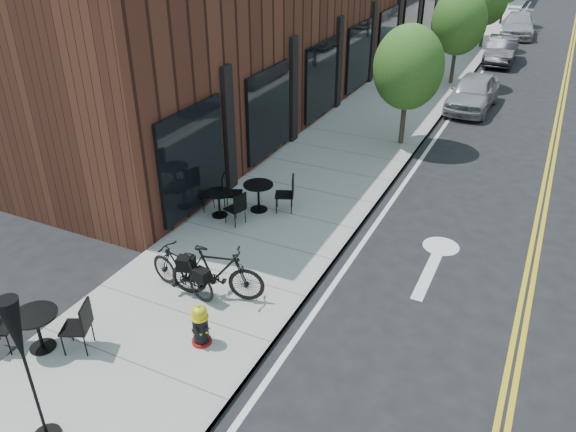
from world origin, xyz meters
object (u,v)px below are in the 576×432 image
Objects in this scene: bicycle_left at (182,271)px; parked_car_b at (501,50)px; bicycle_right at (217,273)px; bistro_set_a at (37,326)px; fire_hydrant at (200,325)px; parked_car_c at (518,25)px; bistro_set_c at (219,200)px; parked_car_a at (473,92)px; bistro_set_b at (258,193)px; patio_umbrella at (19,343)px.

parked_car_b is at bearing -176.80° from bicycle_left.
bicycle_right reaches higher than bistro_set_a.
bistro_set_a is at bearing -16.84° from bicycle_left.
bicycle_left is at bearing -98.76° from parked_car_b.
bicycle_right reaches higher than bicycle_left.
bicycle_left is (-1.17, 1.12, 0.12)m from fire_hydrant.
bicycle_left is 0.44× the size of parked_car_b.
parked_car_c is at bearing 96.92° from fire_hydrant.
bistro_set_a is 5.53m from bistro_set_c.
parked_car_a is 15.60m from parked_car_c.
bicycle_right reaches higher than bistro_set_b.
bistro_set_c is 0.35× the size of parked_car_c.
bicycle_right is at bearing 113.99° from bicycle_left.
fire_hydrant is at bearing 71.25° from patio_umbrella.
parked_car_a reaches higher than fire_hydrant.
patio_umbrella reaches higher than parked_car_b.
parked_car_a is (1.93, 16.09, 0.15)m from fire_hydrant.
parked_car_c is (2.38, 30.40, -0.02)m from bicycle_right.
parked_car_c is (0.00, 7.45, 0.03)m from parked_car_b.
patio_umbrella reaches higher than parked_car_a.
fire_hydrant is 0.21× the size of parked_car_a.
bistro_set_c is 0.42× the size of parked_car_b.
parked_car_a is at bearing 50.03° from bistro_set_b.
bicycle_right is 14.99m from parked_car_a.
bicycle_right is 1.06× the size of bistro_set_b.
bicycle_left is 0.95× the size of bistro_set_b.
bistro_set_c is (-2.22, 4.18, 0.04)m from fire_hydrant.
patio_umbrella is (1.29, -6.89, 1.38)m from bistro_set_c.
patio_umbrella is 27.13m from parked_car_b.
bistro_set_b is at bearing -101.58° from parked_car_c.
patio_umbrella is at bearing -97.16° from parked_car_b.
bistro_set_a reaches higher than bistro_set_c.
parked_car_b reaches higher than bicycle_right.
bistro_set_b is 19.66m from parked_car_b.
bicycle_right is at bearing 83.19° from patio_umbrella.
bicycle_right reaches higher than fire_hydrant.
patio_umbrella is at bearing -99.10° from parked_car_c.
parked_car_b is 7.45m from parked_car_c.
parked_car_a reaches higher than bicycle_right.
patio_umbrella is at bearing 14.60° from bicycle_left.
bistro_set_b is 0.39× the size of parked_car_c.
bicycle_left is at bearing 93.75° from patio_umbrella.
parked_car_b is (2.38, 22.95, -0.05)m from bicycle_right.
bistro_set_b is at bearing 59.26° from bistro_set_c.
bicycle_left is 0.93× the size of bistro_set_a.
bistro_set_c is 12.62m from parked_car_a.
parked_car_a is at bearing 81.37° from patio_umbrella.
bicycle_left reaches higher than bistro_set_c.
bistro_set_a is at bearing 138.42° from patio_umbrella.
parked_car_a is (4.15, 11.91, 0.12)m from bistro_set_c.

